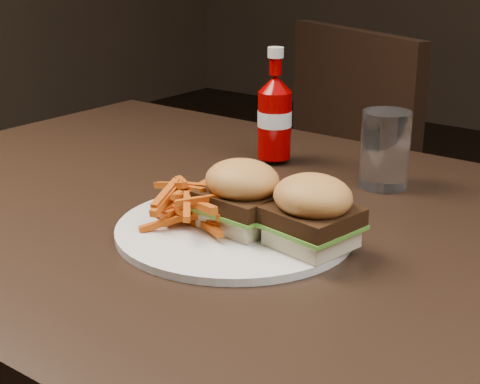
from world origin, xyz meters
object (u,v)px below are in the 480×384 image
Objects in this scene: chair_far at (413,224)px; ketchup_bottle at (275,125)px; plate at (235,230)px; tumbler at (385,149)px; dining_table at (238,226)px.

chair_far is 4.24× the size of ketchup_bottle.
plate is 0.30m from ketchup_bottle.
tumbler is (0.23, -0.65, 0.38)m from chair_far.
dining_table is 2.72× the size of chair_far.
ketchup_bottle is at bearing 115.98° from plate.
dining_table is at bearing -66.67° from ketchup_bottle.
ketchup_bottle reaches higher than chair_far.
ketchup_bottle is 0.19m from tumbler.
tumbler is (0.10, 0.21, 0.08)m from dining_table.
plate reaches higher than dining_table.
tumbler is (0.19, -0.00, -0.01)m from ketchup_bottle.
chair_far is 1.54× the size of plate.
chair_far is at bearing 98.55° from dining_table.
tumbler is at bearing 63.95° from dining_table.
tumbler is at bearing 133.53° from chair_far.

